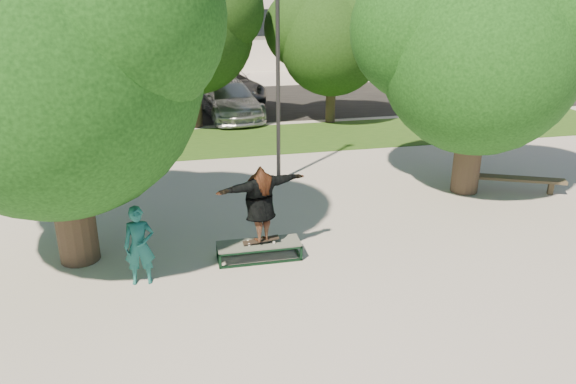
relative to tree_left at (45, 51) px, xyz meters
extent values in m
plane|color=gray|center=(4.29, -1.09, -4.42)|extent=(120.00, 120.00, 0.00)
cube|color=#204513|center=(5.29, 8.41, -4.41)|extent=(30.00, 4.00, 0.02)
cube|color=black|center=(4.29, 14.91, -4.42)|extent=(40.00, 8.00, 0.01)
cylinder|color=#38281E|center=(0.09, -0.09, -2.82)|extent=(0.84, 0.84, 3.20)
sphere|color=black|center=(0.09, -0.09, -0.35)|extent=(5.80, 5.80, 5.80)
sphere|color=black|center=(1.40, -0.67, 0.66)|extent=(4.06, 4.06, 4.06)
cylinder|color=#38281E|center=(10.29, 1.91, -2.92)|extent=(0.76, 0.76, 3.00)
sphere|color=black|center=(10.29, 1.91, -0.64)|extent=(5.20, 5.20, 5.20)
sphere|color=black|center=(8.99, 2.69, 0.01)|extent=(3.90, 3.90, 3.90)
sphere|color=black|center=(11.46, 1.39, 0.27)|extent=(3.64, 3.64, 3.64)
cylinder|color=#38281E|center=(-2.21, 9.91, -3.02)|extent=(0.44, 0.44, 2.80)
sphere|color=black|center=(-2.21, 9.91, -0.96)|extent=(4.40, 4.40, 4.40)
sphere|color=black|center=(-3.31, 10.57, -0.41)|extent=(3.30, 3.30, 3.30)
sphere|color=black|center=(-1.22, 9.47, -0.19)|extent=(3.08, 3.08, 3.08)
cylinder|color=#38281E|center=(3.29, 10.91, -2.92)|extent=(0.50, 0.50, 3.00)
sphere|color=black|center=(3.29, 10.91, -0.70)|extent=(4.80, 4.80, 4.80)
sphere|color=black|center=(2.09, 11.63, -0.10)|extent=(3.60, 3.60, 3.60)
sphere|color=black|center=(4.37, 10.43, 0.14)|extent=(3.36, 3.36, 3.36)
cylinder|color=#38281E|center=(8.79, 10.41, -3.12)|extent=(0.40, 0.40, 2.60)
sphere|color=black|center=(8.79, 10.41, -1.19)|extent=(4.20, 4.20, 4.20)
sphere|color=black|center=(7.74, 11.04, -0.67)|extent=(3.15, 3.15, 3.15)
sphere|color=black|center=(9.74, 9.99, -0.46)|extent=(2.94, 2.94, 2.94)
cylinder|color=#2D2D30|center=(5.29, 3.91, -1.42)|extent=(0.12, 0.12, 6.00)
cube|color=black|center=(2.29, 23.85, -1.42)|extent=(27.60, 0.12, 1.60)
cube|color=silver|center=(22.29, 20.91, -0.42)|extent=(15.00, 10.00, 8.00)
cube|color=#475147|center=(3.90, -0.89, -4.06)|extent=(1.80, 0.60, 0.03)
cylinder|color=white|center=(3.67, -0.97, -4.02)|extent=(0.06, 0.03, 0.06)
cylinder|color=white|center=(3.67, -0.81, -4.02)|extent=(0.06, 0.03, 0.06)
cylinder|color=white|center=(4.21, -0.97, -4.02)|extent=(0.06, 0.03, 0.06)
cylinder|color=white|center=(4.21, -0.81, -4.02)|extent=(0.06, 0.03, 0.06)
cube|color=black|center=(3.94, -0.89, -3.98)|extent=(0.78, 0.20, 0.10)
imported|color=#502A22|center=(3.94, -0.89, -3.13)|extent=(2.13, 1.21, 1.68)
imported|color=#175A56|center=(1.44, -1.38, -3.60)|extent=(0.61, 0.41, 1.63)
cube|color=#483E2B|center=(10.67, 2.00, -4.23)|extent=(0.19, 0.19, 0.37)
cube|color=#483E2B|center=(12.55, 1.17, -4.23)|extent=(0.19, 0.19, 0.37)
cube|color=#483E2B|center=(11.61, 1.58, -4.03)|extent=(2.72, 1.47, 0.07)
imported|color=#A8A8AD|center=(0.74, 13.15, -3.72)|extent=(2.45, 4.37, 1.41)
imported|color=black|center=(1.55, 15.41, -3.73)|extent=(1.59, 4.26, 1.39)
imported|color=#56555A|center=(4.99, 15.41, -3.62)|extent=(3.62, 6.14, 1.60)
imported|color=silver|center=(4.79, 12.41, -3.66)|extent=(2.80, 5.50, 1.53)
camera|label=1|loc=(2.20, -11.66, 1.37)|focal=35.00mm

